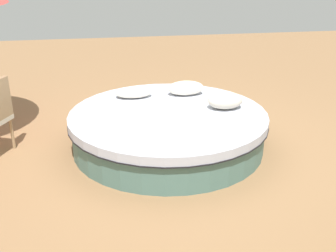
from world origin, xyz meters
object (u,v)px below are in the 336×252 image
(throw_pillow_1, at_px, (186,88))
(throw_pillow_2, at_px, (134,92))
(round_bed, at_px, (168,129))
(throw_pillow_0, at_px, (225,100))

(throw_pillow_1, xyz_separation_m, throw_pillow_2, (0.76, -0.01, -0.03))
(round_bed, height_order, throw_pillow_0, throw_pillow_0)
(round_bed, xyz_separation_m, throw_pillow_0, (-0.77, -0.03, 0.34))
(throw_pillow_1, bearing_deg, throw_pillow_0, 121.76)
(round_bed, distance_m, throw_pillow_2, 0.83)
(throw_pillow_0, bearing_deg, throw_pillow_1, -58.24)
(throw_pillow_0, distance_m, throw_pillow_1, 0.75)
(throw_pillow_1, height_order, throw_pillow_2, throw_pillow_1)
(round_bed, height_order, throw_pillow_1, throw_pillow_1)
(throw_pillow_2, bearing_deg, throw_pillow_0, 150.65)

